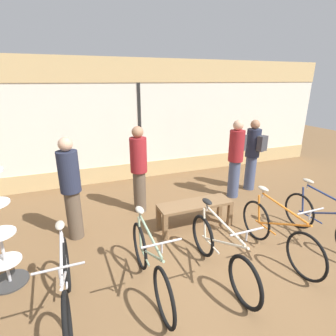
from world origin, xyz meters
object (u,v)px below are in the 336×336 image
at_px(bicycle_center, 221,253).
at_px(customer_by_window, 71,187).
at_px(customer_mid_floor, 139,168).
at_px(accessory_rack, 0,238).
at_px(bicycle_right, 278,233).
at_px(bicycle_left, 150,264).
at_px(display_bench, 195,207).
at_px(bicycle_far_left, 66,288).
at_px(bicycle_far_right, 324,222).
at_px(customer_near_bench, 236,156).
at_px(customer_near_rack, 253,153).

relative_size(bicycle_center, customer_by_window, 0.96).
bearing_deg(customer_mid_floor, accessory_rack, -148.27).
relative_size(bicycle_right, customer_mid_floor, 0.96).
relative_size(bicycle_left, bicycle_center, 0.99).
relative_size(display_bench, customer_by_window, 0.77).
distance_m(bicycle_far_left, bicycle_right, 3.10).
bearing_deg(customer_by_window, display_bench, -12.32).
distance_m(bicycle_far_right, accessory_rack, 4.94).
distance_m(bicycle_far_left, customer_near_bench, 4.38).
bearing_deg(customer_by_window, accessory_rack, -137.48).
height_order(bicycle_center, customer_near_bench, customer_near_bench).
bearing_deg(bicycle_left, accessory_rack, 155.59).
bearing_deg(customer_near_bench, bicycle_right, -107.26).
relative_size(customer_near_rack, customer_mid_floor, 0.97).
bearing_deg(customer_by_window, bicycle_left, -62.57).
relative_size(bicycle_right, customer_near_bench, 0.95).
distance_m(bicycle_right, accessory_rack, 3.96).
relative_size(customer_by_window, customer_near_bench, 0.99).
distance_m(bicycle_far_right, display_bench, 2.19).
height_order(bicycle_center, customer_by_window, customer_by_window).
bearing_deg(accessory_rack, customer_near_rack, 16.38).
height_order(bicycle_far_right, customer_mid_floor, customer_mid_floor).
relative_size(accessory_rack, display_bench, 1.23).
bearing_deg(accessory_rack, bicycle_left, -24.41).
xyz_separation_m(bicycle_far_left, accessory_rack, (-0.76, 0.86, 0.32)).
bearing_deg(bicycle_center, bicycle_right, 4.04).
xyz_separation_m(customer_near_rack, customer_mid_floor, (-2.93, -0.13, 0.01)).
distance_m(accessory_rack, customer_mid_floor, 2.65).
relative_size(accessory_rack, customer_by_window, 0.96).
bearing_deg(display_bench, customer_by_window, 167.68).
distance_m(bicycle_far_left, accessory_rack, 1.19).
relative_size(bicycle_far_left, customer_mid_floor, 0.95).
bearing_deg(bicycle_far_left, accessory_rack, 131.56).
height_order(bicycle_right, customer_mid_floor, customer_mid_floor).
bearing_deg(bicycle_left, customer_near_rack, 34.44).
distance_m(customer_near_rack, customer_mid_floor, 2.93).
bearing_deg(customer_mid_floor, bicycle_far_right, -40.42).
distance_m(bicycle_center, customer_by_window, 2.62).
distance_m(bicycle_right, display_bench, 1.47).
bearing_deg(customer_near_bench, display_bench, -148.28).
bearing_deg(display_bench, bicycle_far_right, -33.74).
height_order(bicycle_far_left, accessory_rack, accessory_rack).
height_order(bicycle_left, customer_mid_floor, customer_mid_floor).
height_order(bicycle_left, bicycle_far_right, bicycle_left).
height_order(bicycle_center, bicycle_far_right, bicycle_far_right).
bearing_deg(bicycle_far_right, accessory_rack, 170.26).
height_order(bicycle_left, customer_near_bench, customer_near_bench).
relative_size(bicycle_center, accessory_rack, 1.01).
bearing_deg(bicycle_right, bicycle_center, -175.96).
bearing_deg(customer_mid_floor, bicycle_right, -54.04).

